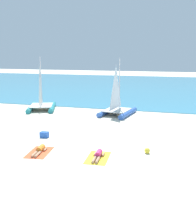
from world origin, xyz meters
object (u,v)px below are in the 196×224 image
towel_middle (39,152)px  beach_ball (147,151)px  sunbather_middle (40,150)px  sailboat_blue (117,107)px  cooler_box (44,135)px  sunbather_right (98,155)px  sailboat_teal (41,102)px  towel_right (98,158)px

towel_middle → beach_ball: size_ratio=6.34×
sunbather_middle → beach_ball: (5.63, 1.43, 0.02)m
towel_middle → sunbather_middle: (-0.01, 0.07, 0.13)m
sailboat_blue → cooler_box: (-3.07, -7.72, -0.54)m
sunbather_right → cooler_box: (-4.25, 2.38, 0.05)m
beach_ball → cooler_box: size_ratio=0.60×
towel_middle → sunbather_middle: sunbather_middle is taller
sunbather_right → sailboat_blue: bearing=92.2°
sailboat_teal → towel_right: (8.52, -10.28, -0.73)m
towel_middle → sunbather_right: bearing=3.3°
towel_middle → towel_right: same height
towel_middle → cooler_box: cooler_box is taller
towel_middle → sunbather_middle: bearing=97.4°
sailboat_teal → beach_ball: size_ratio=16.50×
sailboat_teal → sunbather_right: sailboat_teal is taller
sailboat_teal → sunbather_right: size_ratio=3.16×
sunbather_middle → beach_ball: size_ratio=5.23×
towel_right → sunbather_right: size_ratio=1.21×
cooler_box → sunbather_right: bearing=-29.3°
sailboat_teal → towel_right: 13.37m
sunbather_middle → towel_right: bearing=-6.4°
towel_middle → towel_right: bearing=2.1°
sailboat_teal → sunbather_middle: bearing=-83.7°
towel_middle → towel_right: (3.26, 0.12, 0.00)m
towel_right → sunbather_right: sunbather_right is taller
towel_middle → cooler_box: 2.76m
sailboat_teal → beach_ball: sailboat_teal is taller
sailboat_blue → towel_right: sailboat_blue is taller
sunbather_middle → towel_right: (3.27, 0.06, -0.13)m
sailboat_teal → sunbather_middle: size_ratio=3.16×
sunbather_right → sunbather_middle: bearing=177.6°
towel_middle → towel_right: size_ratio=1.00×
sailboat_teal → cooler_box: 8.93m
sailboat_blue → sailboat_teal: bearing=-171.8°
sailboat_teal → sunbather_right: bearing=-70.9°
sailboat_blue → sunbather_right: 10.19m
sailboat_teal → sunbather_middle: 11.61m
sailboat_teal → towel_right: size_ratio=2.60×
sunbather_middle → sailboat_blue: bearing=71.1°
towel_middle → beach_ball: bearing=14.9°
sunbather_middle → beach_ball: 5.81m
sunbather_middle → towel_right: size_ratio=0.83×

